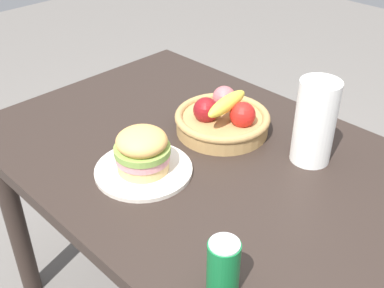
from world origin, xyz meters
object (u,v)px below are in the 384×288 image
Objects in this scene: fruit_basket at (223,118)px; plate at (144,170)px; sandwich at (142,150)px; soda_can at (223,267)px; paper_towel_roll at (315,122)px.

plate is at bearing -91.37° from fruit_basket.
sandwich reaches higher than soda_can.
fruit_basket reaches higher than sandwich.
plate is 0.07m from sandwich.
soda_can is 0.53m from paper_towel_roll.
sandwich is 0.47m from paper_towel_roll.
paper_towel_roll is (0.27, 0.06, 0.08)m from fruit_basket.
paper_towel_roll is (-0.13, 0.51, 0.06)m from soda_can.
soda_can is (0.42, -0.14, -0.01)m from sandwich.
sandwich is at bearing -127.11° from paper_towel_roll.
fruit_basket is 0.29m from paper_towel_roll.
soda_can is at bearing -47.80° from fruit_basket.
fruit_basket reaches higher than soda_can.
plate is 1.10× the size of paper_towel_roll.
paper_towel_roll reaches higher than plate.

